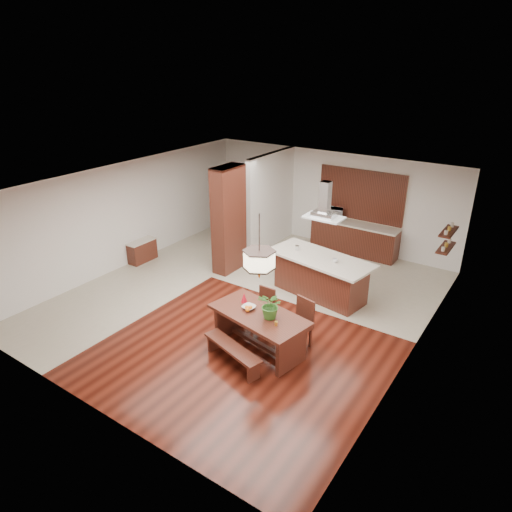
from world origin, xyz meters
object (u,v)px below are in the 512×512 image
Objects in this scene: dining_table at (259,323)px; dining_bench at (233,355)px; kitchen_island at (320,276)px; island_cup at (335,261)px; microwave at (333,213)px; hallway_console at (142,251)px; dining_chair_right at (298,325)px; pendant_lantern at (259,247)px; fruit_bowl at (249,307)px; foliage_plant at (271,306)px; range_hood at (325,200)px; dining_chair_left at (262,309)px.

dining_table is 1.49× the size of dining_bench.
island_cup is at bearing -7.84° from kitchen_island.
dining_table is 3.57× the size of microwave.
hallway_console is 0.32× the size of kitchen_island.
island_cup reaches higher than dining_chair_right.
pendant_lantern is (-0.61, -0.50, 1.72)m from dining_chair_right.
island_cup reaches higher than fruit_bowl.
island_cup reaches higher than kitchen_island.
dining_table is at bearing -102.29° from microwave.
microwave is (-1.44, 5.74, 0.01)m from foliage_plant.
range_hood is 1.50× the size of microwave.
foliage_plant is at bearing -17.35° from hallway_console.
kitchen_island is (-0.62, 2.21, 0.02)m from dining_chair_right.
hallway_console is at bearing 161.87° from pendant_lantern.
dining_chair_left is 7.92× the size of island_cup.
kitchen_island reaches higher than dining_chair_left.
foliage_plant is 4.75× the size of island_cup.
dining_table is 0.57m from foliage_plant.
hallway_console is 0.98× the size of range_hood.
island_cup is at bearing -87.28° from microwave.
fruit_bowl is 0.10× the size of kitchen_island.
fruit_bowl reaches higher than dining_table.
dining_bench is 1.00m from fruit_bowl.
dining_chair_right is 1.16× the size of range_hood.
range_hood is at bearing 162.02° from island_cup.
dining_chair_left is 2.06m from kitchen_island.
dining_chair_left is 0.70× the size of pendant_lantern.
hallway_console is 5.48m from dining_table.
dining_table is 0.79m from dining_chair_right.
dining_table is 1.64× the size of pendant_lantern.
foliage_plant is 0.61m from fruit_bowl.
hallway_console is 5.81m from foliage_plant.
kitchen_island is 1.92m from range_hood.
dining_bench is 1.46m from dining_chair_right.
range_hood is (-0.02, 2.72, 0.22)m from pendant_lantern.
foliage_plant is 2.12× the size of fruit_bowl.
island_cup is at bearing 68.57° from dining_chair_left.
kitchen_island reaches higher than fruit_bowl.
hallway_console is at bearing 161.33° from fruit_bowl.
foliage_plant is at bearing -2.36° from dining_table.
microwave reaches higher than dining_chair_left.
foliage_plant is at bearing -92.64° from island_cup.
pendant_lantern is 2.85m from island_cup.
microwave is at bearing 110.74° from range_hood.
foliage_plant reaches higher than microwave.
kitchen_island is (-0.02, 2.72, -1.70)m from pendant_lantern.
range_hood is 7.75× the size of island_cup.
dining_chair_left is at bearing -11.82° from hallway_console.
dining_chair_left is 0.78m from fruit_bowl.
dining_chair_left is 1.16m from foliage_plant.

